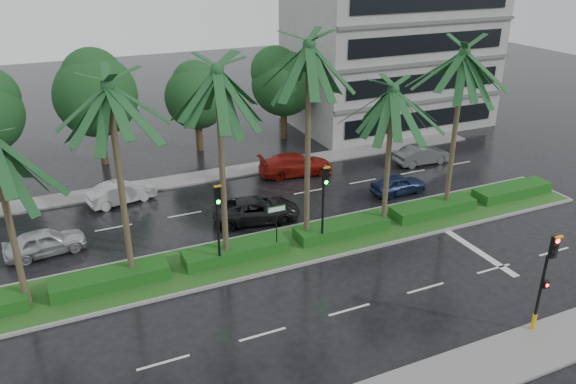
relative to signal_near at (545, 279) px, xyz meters
name	(u,v)px	position (x,y,z in m)	size (l,w,h in m)	color
ground	(299,256)	(-6.00, 9.39, -2.50)	(120.00, 120.00, 0.00)	black
far_sidewalk	(223,174)	(-6.00, 21.39, -2.44)	(40.00, 2.00, 0.12)	gray
median	(291,246)	(-6.00, 10.39, -2.42)	(36.00, 4.00, 0.15)	gray
hedge	(291,239)	(-6.00, 10.39, -2.05)	(35.20, 1.40, 0.60)	#194A15
lane_markings	(356,247)	(-2.96, 8.96, -2.50)	(34.00, 13.06, 0.01)	silver
palm_row	(266,92)	(-7.25, 10.41, 5.73)	(26.30, 4.20, 10.83)	#453528
signal_near	(545,279)	(0.00, 0.00, 0.00)	(0.34, 0.45, 4.36)	black
signal_median_left	(218,214)	(-10.00, 9.69, 0.49)	(0.34, 0.42, 4.36)	black
signal_median_right	(324,194)	(-4.50, 9.69, 0.49)	(0.34, 0.42, 4.36)	black
street_sign	(277,218)	(-7.00, 9.87, -0.38)	(0.95, 0.09, 2.60)	black
bg_trees	(198,86)	(-5.85, 26.98, 2.36)	(33.24, 5.62, 8.12)	#362618
building	(390,53)	(11.00, 27.39, 3.50)	(16.00, 10.00, 12.00)	gray
car_silver	(45,242)	(-17.50, 14.87, -1.84)	(3.91, 1.57, 1.33)	silver
car_white	(121,192)	(-13.00, 19.58, -1.84)	(4.03, 1.40, 1.33)	#B5B5B5
car_darkgrey	(256,210)	(-6.50, 13.95, -1.82)	(4.93, 2.27, 1.37)	black
car_red	(296,164)	(-1.50, 19.35, -1.78)	(5.01, 2.04, 1.45)	maroon
car_blue	(398,184)	(3.00, 13.83, -1.90)	(3.57, 1.43, 1.21)	#19264B
car_grey	(422,155)	(7.50, 17.48, -1.83)	(4.06, 1.42, 1.34)	#4E5152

